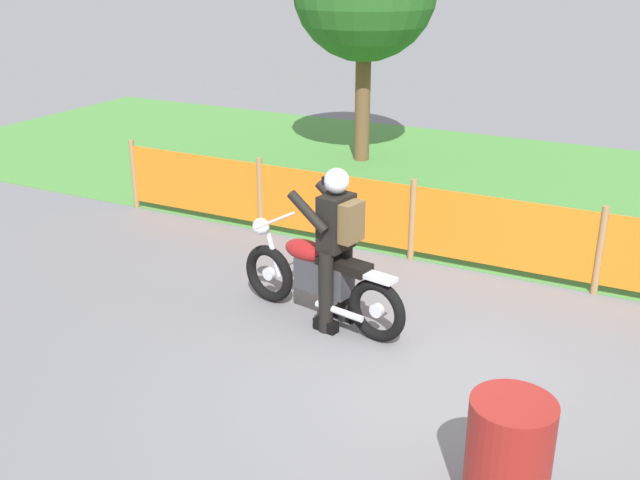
{
  "coord_description": "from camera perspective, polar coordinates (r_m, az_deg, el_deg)",
  "views": [
    {
      "loc": [
        1.78,
        -5.59,
        3.6
      ],
      "look_at": [
        -1.38,
        0.55,
        0.9
      ],
      "focal_mm": 41.02,
      "sensor_mm": 36.0,
      "label": 1
    }
  ],
  "objects": [
    {
      "name": "grass_verge",
      "position": [
        12.39,
        17.8,
        3.43
      ],
      "size": [
        24.0,
        7.19,
        0.01
      ],
      "primitive_type": "cube",
      "color": "#4C8C3D",
      "rests_on": "ground"
    },
    {
      "name": "ground",
      "position": [
        6.89,
        8.29,
        -10.5
      ],
      "size": [
        24.0,
        24.0,
        0.02
      ],
      "primitive_type": "cube",
      "color": "slate"
    },
    {
      "name": "motorcycle_lead",
      "position": [
        7.58,
        -0.09,
        -2.94
      ],
      "size": [
        2.07,
        0.73,
        0.99
      ],
      "rotation": [
        0.0,
        0.0,
        2.94
      ],
      "color": "black",
      "rests_on": "ground"
    },
    {
      "name": "barrier_fence",
      "position": [
        8.86,
        13.94,
        0.5
      ],
      "size": [
        11.17,
        0.08,
        1.05
      ],
      "color": "#997547",
      "rests_on": "ground"
    },
    {
      "name": "oil_drum",
      "position": [
        5.28,
        14.47,
        -16.15
      ],
      "size": [
        0.58,
        0.58,
        0.88
      ],
      "primitive_type": "cylinder",
      "color": "maroon",
      "rests_on": "ground"
    },
    {
      "name": "rider_lead",
      "position": [
        7.27,
        1.31,
        -0.0
      ],
      "size": [
        0.74,
        0.62,
        1.69
      ],
      "rotation": [
        0.0,
        0.0,
        2.94
      ],
      "color": "black",
      "rests_on": "ground"
    }
  ]
}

